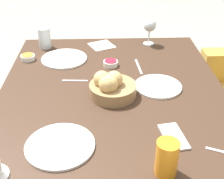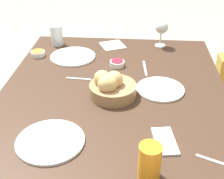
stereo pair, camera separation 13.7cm
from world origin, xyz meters
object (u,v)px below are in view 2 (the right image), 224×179
object	(u,v)px
knife_silver	(221,163)
plate_near_right	(50,141)
bread_basket	(110,87)
jam_bowl_honey	(38,53)
cell_phone	(165,141)
jam_bowl_berry	(118,63)
napkin	(112,45)
plate_near_left	(73,57)
fork_silver	(145,68)
plate_far_center	(160,89)
spoon_coffee	(79,79)
wine_glass	(162,28)
juice_glass	(150,162)
water_tumbler	(57,35)

from	to	relation	value
knife_silver	plate_near_right	bearing A→B (deg)	-95.78
bread_basket	plate_near_right	world-z (taller)	bread_basket
jam_bowl_honey	cell_phone	size ratio (longest dim) A/B	0.48
jam_bowl_berry	napkin	bearing A→B (deg)	-169.47
plate_near_left	plate_near_right	size ratio (longest dim) A/B	1.00
plate_near_right	fork_silver	xyz separation A→B (m)	(-0.61, 0.35, -0.00)
plate_near_right	knife_silver	bearing A→B (deg)	84.22
fork_silver	plate_near_right	bearing A→B (deg)	-29.64
plate_far_center	jam_bowl_berry	size ratio (longest dim) A/B	2.87
bread_basket	jam_bowl_berry	bearing A→B (deg)	177.11
plate_far_center	spoon_coffee	world-z (taller)	plate_far_center
bread_basket	plate_far_center	world-z (taller)	bread_basket
jam_bowl_berry	fork_silver	world-z (taller)	jam_bowl_berry
plate_near_left	jam_bowl_honey	bearing A→B (deg)	-91.35
wine_glass	jam_bowl_honey	bearing A→B (deg)	-74.30
plate_near_left	jam_bowl_honey	world-z (taller)	jam_bowl_honey
bread_basket	wine_glass	size ratio (longest dim) A/B	1.34
juice_glass	fork_silver	size ratio (longest dim) A/B	0.74
plate_far_center	jam_bowl_berry	bearing A→B (deg)	-137.57
plate_near_right	plate_far_center	distance (m)	0.57
wine_glass	spoon_coffee	xyz separation A→B (m)	(0.44, -0.42, -0.11)
plate_near_right	wine_glass	distance (m)	1.01
spoon_coffee	plate_far_center	bearing A→B (deg)	79.21
plate_near_left	napkin	bearing A→B (deg)	131.21
wine_glass	jam_bowl_berry	world-z (taller)	wine_glass
plate_near_left	water_tumbler	distance (m)	0.22
jam_bowl_berry	cell_phone	xyz separation A→B (m)	(0.59, 0.21, -0.01)
juice_glass	bread_basket	bearing A→B (deg)	-160.99
plate_near_right	jam_bowl_berry	xyz separation A→B (m)	(-0.62, 0.20, 0.01)
plate_near_left	plate_far_center	bearing A→B (deg)	56.03
water_tumbler	napkin	size ratio (longest dim) A/B	0.69
bread_basket	plate_near_left	bearing A→B (deg)	-147.69
plate_near_left	cell_phone	distance (m)	0.81
jam_bowl_berry	fork_silver	size ratio (longest dim) A/B	0.46
plate_near_left	plate_far_center	size ratio (longest dim) A/B	1.13
cell_phone	juice_glass	bearing A→B (deg)	-20.20
bread_basket	spoon_coffee	distance (m)	0.22
plate_near_right	spoon_coffee	distance (m)	0.47
jam_bowl_berry	knife_silver	size ratio (longest dim) A/B	0.49
jam_bowl_berry	napkin	size ratio (longest dim) A/B	0.44
jam_bowl_honey	knife_silver	world-z (taller)	jam_bowl_honey
juice_glass	napkin	bearing A→B (deg)	-169.29
cell_phone	plate_near_right	bearing A→B (deg)	-85.19
jam_bowl_berry	knife_silver	world-z (taller)	jam_bowl_berry
jam_bowl_honey	jam_bowl_berry	bearing A→B (deg)	78.84
spoon_coffee	plate_near_right	bearing A→B (deg)	-2.64
wine_glass	fork_silver	distance (m)	0.33
plate_near_left	wine_glass	xyz separation A→B (m)	(-0.20, 0.49, 0.11)
jam_bowl_berry	cell_phone	size ratio (longest dim) A/B	0.48
plate_near_left	wine_glass	size ratio (longest dim) A/B	1.59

